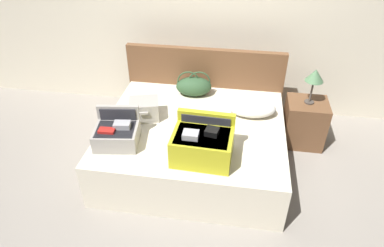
{
  "coord_description": "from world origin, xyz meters",
  "views": [
    {
      "loc": [
        0.42,
        -2.41,
        2.5
      ],
      "look_at": [
        0.0,
        0.28,
        0.59
      ],
      "focal_mm": 32.14,
      "sensor_mm": 36.0,
      "label": 1
    }
  ],
  "objects_px": {
    "hard_case_medium": "(117,133)",
    "duffel_bag": "(194,86)",
    "hard_case_small": "(144,109)",
    "bed": "(194,144)",
    "hard_case_large": "(203,144)",
    "nightstand": "(304,123)",
    "table_lamp": "(315,76)",
    "pillow_near_headboard": "(252,108)"
  },
  "relations": [
    {
      "from": "hard_case_medium",
      "to": "duffel_bag",
      "type": "height_order",
      "value": "hard_case_medium"
    },
    {
      "from": "hard_case_small",
      "to": "duffel_bag",
      "type": "xyz_separation_m",
      "value": [
        0.43,
        0.54,
        0.02
      ]
    },
    {
      "from": "duffel_bag",
      "to": "bed",
      "type": "bearing_deg",
      "value": -81.19
    },
    {
      "from": "hard_case_large",
      "to": "nightstand",
      "type": "xyz_separation_m",
      "value": [
        1.04,
        1.03,
        -0.37
      ]
    },
    {
      "from": "hard_case_medium",
      "to": "hard_case_large",
      "type": "bearing_deg",
      "value": -13.98
    },
    {
      "from": "duffel_bag",
      "to": "table_lamp",
      "type": "bearing_deg",
      "value": -2.14
    },
    {
      "from": "hard_case_large",
      "to": "hard_case_medium",
      "type": "xyz_separation_m",
      "value": [
        -0.81,
        0.09,
        -0.04
      ]
    },
    {
      "from": "bed",
      "to": "pillow_near_headboard",
      "type": "relative_size",
      "value": 3.71
    },
    {
      "from": "hard_case_small",
      "to": "nightstand",
      "type": "distance_m",
      "value": 1.82
    },
    {
      "from": "hard_case_large",
      "to": "table_lamp",
      "type": "distance_m",
      "value": 1.48
    },
    {
      "from": "bed",
      "to": "hard_case_large",
      "type": "relative_size",
      "value": 3.41
    },
    {
      "from": "hard_case_medium",
      "to": "nightstand",
      "type": "relative_size",
      "value": 0.82
    },
    {
      "from": "hard_case_medium",
      "to": "hard_case_small",
      "type": "bearing_deg",
      "value": 65.48
    },
    {
      "from": "hard_case_medium",
      "to": "hard_case_small",
      "type": "height_order",
      "value": "hard_case_medium"
    },
    {
      "from": "hard_case_small",
      "to": "hard_case_medium",
      "type": "bearing_deg",
      "value": -121.86
    },
    {
      "from": "bed",
      "to": "hard_case_large",
      "type": "bearing_deg",
      "value": -72.73
    },
    {
      "from": "hard_case_large",
      "to": "pillow_near_headboard",
      "type": "relative_size",
      "value": 1.09
    },
    {
      "from": "table_lamp",
      "to": "hard_case_small",
      "type": "bearing_deg",
      "value": -163.98
    },
    {
      "from": "pillow_near_headboard",
      "to": "table_lamp",
      "type": "relative_size",
      "value": 1.24
    },
    {
      "from": "nightstand",
      "to": "table_lamp",
      "type": "relative_size",
      "value": 1.35
    },
    {
      "from": "hard_case_large",
      "to": "duffel_bag",
      "type": "bearing_deg",
      "value": 104.94
    },
    {
      "from": "hard_case_large",
      "to": "nightstand",
      "type": "bearing_deg",
      "value": 47.15
    },
    {
      "from": "table_lamp",
      "to": "hard_case_medium",
      "type": "bearing_deg",
      "value": -152.93
    },
    {
      "from": "hard_case_large",
      "to": "table_lamp",
      "type": "xyz_separation_m",
      "value": [
        1.04,
        1.03,
        0.21
      ]
    },
    {
      "from": "hard_case_small",
      "to": "hard_case_large",
      "type": "bearing_deg",
      "value": -53.84
    },
    {
      "from": "duffel_bag",
      "to": "table_lamp",
      "type": "height_order",
      "value": "table_lamp"
    },
    {
      "from": "duffel_bag",
      "to": "table_lamp",
      "type": "xyz_separation_m",
      "value": [
        1.28,
        -0.05,
        0.25
      ]
    },
    {
      "from": "pillow_near_headboard",
      "to": "table_lamp",
      "type": "height_order",
      "value": "table_lamp"
    },
    {
      "from": "hard_case_small",
      "to": "nightstand",
      "type": "bearing_deg",
      "value": 0.84
    },
    {
      "from": "hard_case_large",
      "to": "nightstand",
      "type": "relative_size",
      "value": 1.0
    },
    {
      "from": "hard_case_large",
      "to": "duffel_bag",
      "type": "height_order",
      "value": "hard_case_large"
    },
    {
      "from": "hard_case_medium",
      "to": "nightstand",
      "type": "height_order",
      "value": "hard_case_medium"
    },
    {
      "from": "bed",
      "to": "table_lamp",
      "type": "distance_m",
      "value": 1.45
    },
    {
      "from": "hard_case_large",
      "to": "nightstand",
      "type": "distance_m",
      "value": 1.51
    },
    {
      "from": "hard_case_medium",
      "to": "table_lamp",
      "type": "relative_size",
      "value": 1.11
    },
    {
      "from": "hard_case_small",
      "to": "nightstand",
      "type": "height_order",
      "value": "hard_case_small"
    },
    {
      "from": "bed",
      "to": "table_lamp",
      "type": "bearing_deg",
      "value": 24.97
    },
    {
      "from": "hard_case_large",
      "to": "pillow_near_headboard",
      "type": "height_order",
      "value": "hard_case_large"
    },
    {
      "from": "hard_case_large",
      "to": "pillow_near_headboard",
      "type": "bearing_deg",
      "value": 63.15
    },
    {
      "from": "bed",
      "to": "pillow_near_headboard",
      "type": "bearing_deg",
      "value": 26.02
    },
    {
      "from": "bed",
      "to": "hard_case_small",
      "type": "distance_m",
      "value": 0.63
    },
    {
      "from": "table_lamp",
      "to": "hard_case_large",
      "type": "bearing_deg",
      "value": -135.15
    }
  ]
}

